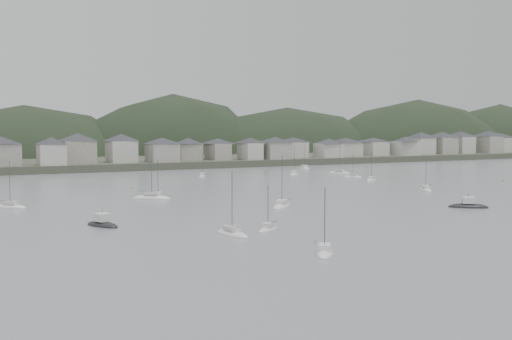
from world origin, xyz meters
TOP-DOWN VIEW (x-y plane):
  - ground at (0.00, 0.00)m, footprint 900.00×900.00m
  - far_shore_land at (0.00, 295.00)m, footprint 900.00×250.00m
  - forested_ridge at (4.83, 269.40)m, footprint 851.55×103.94m
  - waterfront_town at (50.59, 183.34)m, footprint 451.48×28.46m
  - moored_fleet at (-5.93, 65.00)m, footprint 264.98×178.88m
  - motor_launch_near at (25.27, 24.37)m, footprint 8.58×7.72m
  - motor_launch_far at (-51.37, 36.48)m, footprint 5.67×8.50m
  - mooring_buoys at (16.85, 82.65)m, footprint 157.93×131.24m

SIDE VIEW (x-z plane):
  - forested_ridge at x=4.83m, z-range -62.57..40.00m
  - ground at x=0.00m, z-range 0.00..0.00m
  - mooring_buoys at x=16.85m, z-range -0.20..0.50m
  - moored_fleet at x=-5.93m, z-range -6.52..6.87m
  - motor_launch_near at x=25.27m, z-range -1.73..2.30m
  - motor_launch_far at x=-51.37m, z-range -1.67..2.25m
  - far_shore_land at x=0.00m, z-range 0.00..3.00m
  - waterfront_town at x=50.59m, z-range 2.20..15.12m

